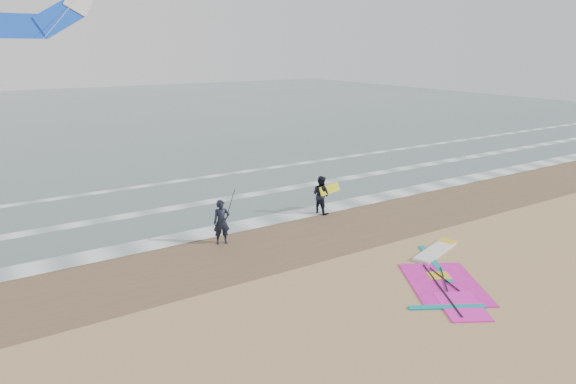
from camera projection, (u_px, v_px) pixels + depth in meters
ground at (390, 304)px, 14.70m from camera, size 120.00×120.00×0.00m
sea_water at (68, 117)px, 53.51m from camera, size 120.00×80.00×0.02m
wet_sand_band at (280, 240)px, 19.55m from camera, size 120.00×5.00×0.01m
foam_waterline at (228, 210)px, 23.13m from camera, size 120.00×9.15×0.02m
windsurf_rig at (443, 274)px, 16.58m from camera, size 5.19×4.91×0.12m
person_standing at (222, 222)px, 19.01m from camera, size 0.70×0.56×1.69m
person_walking at (321, 195)px, 22.49m from camera, size 0.86×0.98×1.70m
held_pole at (229, 211)px, 19.06m from camera, size 0.17×0.86×1.82m
carried_kiteboard at (330, 189)px, 22.56m from camera, size 1.30×0.51×0.39m
surf_kite at (19, 7)px, 19.66m from camera, size 8.70×4.31×8.97m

